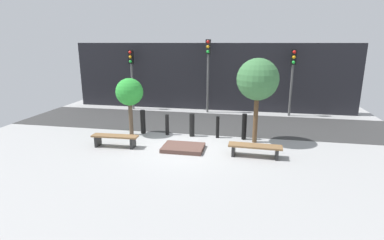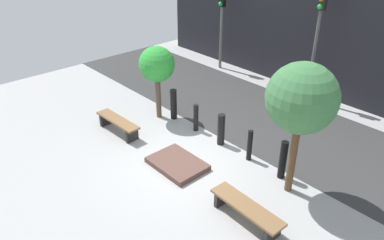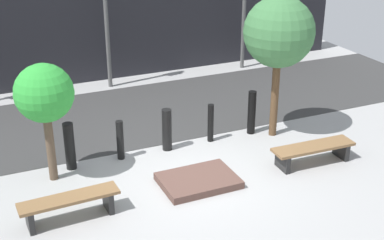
# 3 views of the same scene
# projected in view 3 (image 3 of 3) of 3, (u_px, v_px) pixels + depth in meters

# --- Properties ---
(ground_plane) EXTENTS (18.00, 18.00, 0.00)m
(ground_plane) POSITION_uv_depth(u_px,v_px,m) (192.00, 177.00, 10.92)
(ground_plane) COLOR #9B9B9B
(road_strip) EXTENTS (18.00, 4.01, 0.01)m
(road_strip) POSITION_uv_depth(u_px,v_px,m) (135.00, 114.00, 13.94)
(road_strip) COLOR #333333
(road_strip) RESTS_ON ground
(building_facade) EXTENTS (16.20, 0.50, 3.81)m
(building_facade) POSITION_uv_depth(u_px,v_px,m) (98.00, 16.00, 15.86)
(building_facade) COLOR black
(building_facade) RESTS_ON ground
(bench_left) EXTENTS (1.77, 0.48, 0.46)m
(bench_left) POSITION_uv_depth(u_px,v_px,m) (70.00, 203.00, 9.38)
(bench_left) COLOR black
(bench_left) RESTS_ON ground
(bench_right) EXTENTS (1.84, 0.54, 0.42)m
(bench_right) POSITION_uv_depth(u_px,v_px,m) (313.00, 150.00, 11.33)
(bench_right) COLOR black
(bench_right) RESTS_ON ground
(planter_bed) EXTENTS (1.50, 1.09, 0.15)m
(planter_bed) POSITION_uv_depth(u_px,v_px,m) (198.00, 181.00, 10.62)
(planter_bed) COLOR brown
(planter_bed) RESTS_ON ground
(tree_behind_left_bench) EXTENTS (1.14, 1.14, 2.43)m
(tree_behind_left_bench) POSITION_uv_depth(u_px,v_px,m) (44.00, 95.00, 10.11)
(tree_behind_left_bench) COLOR brown
(tree_behind_left_bench) RESTS_ON ground
(tree_behind_right_bench) EXTENTS (1.59, 1.59, 3.29)m
(tree_behind_right_bench) POSITION_uv_depth(u_px,v_px,m) (279.00, 33.00, 11.79)
(tree_behind_right_bench) COLOR brown
(tree_behind_right_bench) RESTS_ON ground
(bollard_far_left) EXTENTS (0.22, 0.22, 1.03)m
(bollard_far_left) POSITION_uv_depth(u_px,v_px,m) (70.00, 146.00, 11.04)
(bollard_far_left) COLOR black
(bollard_far_left) RESTS_ON ground
(bollard_left) EXTENTS (0.16, 0.16, 0.89)m
(bollard_left) POSITION_uv_depth(u_px,v_px,m) (120.00, 140.00, 11.47)
(bollard_left) COLOR black
(bollard_left) RESTS_ON ground
(bollard_center) EXTENTS (0.22, 0.22, 0.97)m
(bollard_center) POSITION_uv_depth(u_px,v_px,m) (167.00, 130.00, 11.86)
(bollard_center) COLOR black
(bollard_center) RESTS_ON ground
(bollard_right) EXTENTS (0.14, 0.14, 0.91)m
(bollard_right) POSITION_uv_depth(u_px,v_px,m) (211.00, 123.00, 12.28)
(bollard_right) COLOR black
(bollard_right) RESTS_ON ground
(bollard_far_right) EXTENTS (0.19, 0.19, 1.06)m
(bollard_far_right) POSITION_uv_depth(u_px,v_px,m) (252.00, 113.00, 12.65)
(bollard_far_right) COLOR black
(bollard_far_right) RESTS_ON ground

